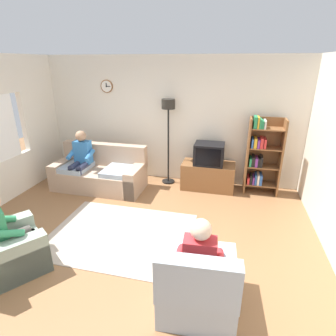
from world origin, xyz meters
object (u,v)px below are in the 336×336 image
floor_lamp (168,118)px  person_on_couch (81,157)px  tv (209,154)px  person_in_left_armchair (6,228)px  armchair_near_bookshelf (198,286)px  person_in_right_armchair (200,257)px  couch (100,174)px  bookshelf (261,155)px  tv_stand (208,176)px  armchair_near_window (3,252)px

floor_lamp → person_on_couch: 2.00m
tv → person_in_left_armchair: person_in_left_armchair is taller
armchair_near_bookshelf → person_in_right_armchair: size_ratio=0.83×
armchair_near_bookshelf → couch: bearing=133.4°
bookshelf → person_in_left_armchair: size_ratio=1.42×
person_in_right_armchair → tv: bearing=93.8°
tv_stand → floor_lamp: size_ratio=0.59×
person_in_left_armchair → person_in_right_armchair: 2.44m
bookshelf → armchair_near_bookshelf: bearing=-104.5°
tv → armchair_near_window: (-2.29, -3.12, -0.49)m
armchair_near_window → armchair_near_bookshelf: same height
couch → tv_stand: 2.32m
floor_lamp → armchair_near_bookshelf: (1.10, -3.22, -1.16)m
couch → person_in_right_armchair: bearing=-45.6°
tv → person_on_couch: bearing=-166.9°
floor_lamp → person_in_right_armchair: bearing=-70.7°
tv_stand → person_in_right_armchair: 3.06m
couch → person_on_couch: bearing=-162.1°
tv_stand → tv: size_ratio=1.83×
floor_lamp → armchair_near_bookshelf: floor_lamp is taller
couch → armchair_near_window: size_ratio=1.61×
bookshelf → person_on_couch: bookshelf is taller
tv_stand → armchair_near_bookshelf: (0.21, -3.12, 0.01)m
tv_stand → bookshelf: (1.03, 0.07, 0.52)m
armchair_near_window → person_in_right_armchair: size_ratio=1.06×
tv → couch: bearing=-167.7°
person_in_left_armchair → person_in_right_armchair: (2.44, 0.04, 0.00)m
armchair_near_bookshelf → person_on_couch: 3.77m
tv → armchair_near_window: bearing=-126.3°
person_on_couch → person_in_right_armchair: bearing=-40.6°
couch → tv_stand: bearing=12.9°
couch → person_in_left_armchair: size_ratio=1.70×
floor_lamp → tv_stand: bearing=-6.3°
person_in_right_armchair → person_in_left_armchair: bearing=-179.2°
bookshelf → floor_lamp: floor_lamp is taller
armchair_near_bookshelf → person_in_left_armchair: person_in_left_armchair is taller
armchair_near_bookshelf → floor_lamp: bearing=108.9°
tv_stand → tv: bearing=-90.0°
bookshelf → armchair_near_window: bearing=-136.0°
bookshelf → person_in_left_armchair: bearing=-136.2°
tv_stand → person_on_couch: 2.71m
armchair_near_window → person_on_couch: person_on_couch is taller
tv → person_in_right_armchair: 3.02m
bookshelf → person_in_left_armchair: bookshelf is taller
person_in_left_armchair → person_in_right_armchair: size_ratio=1.00×
floor_lamp → bookshelf: bearing=-0.9°
tv → person_on_couch: person_on_couch is taller
couch → person_in_right_armchair: size_ratio=1.70×
floor_lamp → person_on_couch: floor_lamp is taller
couch → tv: bearing=12.3°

